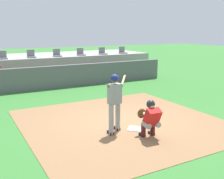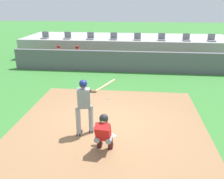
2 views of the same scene
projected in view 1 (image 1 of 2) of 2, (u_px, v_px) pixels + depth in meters
name	position (u px, v px, depth m)	size (l,w,h in m)	color
ground_plane	(122.00, 122.00, 9.24)	(80.00, 80.00, 0.00)	#387A33
dirt_infield	(122.00, 122.00, 9.24)	(6.40, 6.40, 0.01)	#936B47
home_plate	(135.00, 129.00, 8.55)	(0.44, 0.44, 0.02)	white
batter_at_plate	(115.00, 100.00, 8.10)	(1.13, 1.02, 1.80)	#99999E
catcher_crouched	(150.00, 117.00, 7.81)	(0.50, 1.84, 1.13)	gray
dugout_wall	(60.00, 77.00, 14.67)	(13.00, 0.30, 1.20)	#59595E
dugout_bench	(55.00, 80.00, 15.60)	(11.80, 0.44, 0.45)	olive
dugout_player_1	(0.00, 77.00, 13.99)	(0.49, 0.70, 1.30)	#939399
stands_platform	(39.00, 66.00, 18.40)	(15.00, 4.40, 1.40)	#9E9E99
stadium_seat_2	(3.00, 57.00, 15.77)	(0.46, 0.46, 0.48)	slate
stadium_seat_3	(31.00, 56.00, 16.54)	(0.46, 0.46, 0.48)	slate
stadium_seat_4	(57.00, 54.00, 17.31)	(0.46, 0.46, 0.48)	slate
stadium_seat_5	(81.00, 53.00, 18.08)	(0.46, 0.46, 0.48)	slate
stadium_seat_6	(103.00, 52.00, 18.85)	(0.46, 0.46, 0.48)	slate
stadium_seat_7	(123.00, 52.00, 19.62)	(0.46, 0.46, 0.48)	slate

